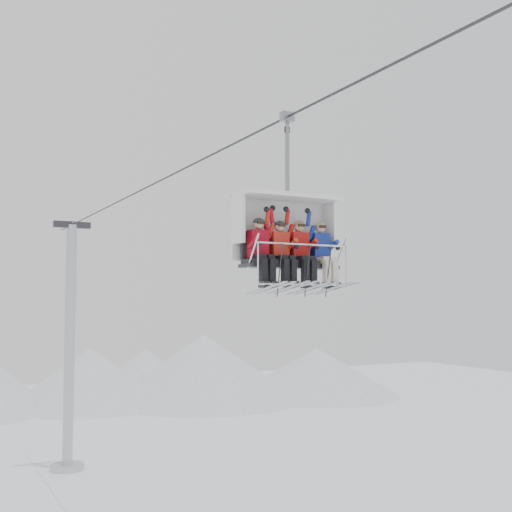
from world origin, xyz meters
name	(u,v)px	position (x,y,z in m)	size (l,w,h in m)	color
lift_tower_right	(69,362)	(0.00, 22.00, 5.78)	(2.00, 1.80, 13.48)	#B4B6BC
haul_cable	(256,133)	(0.00, 0.00, 13.30)	(0.06, 0.06, 50.00)	#2F2F34
chairlift_carrier	(285,231)	(0.00, -1.41, 10.69)	(2.44, 1.17, 3.98)	black
skier_far_left	(260,249)	(-0.79, -1.72, 10.22)	(0.42, 1.69, 1.66)	#A70A1A
skier_center_left	(282,251)	(-0.26, -1.72, 10.21)	(0.40, 1.69, 1.61)	red
skier_center_right	(301,251)	(0.25, -1.72, 10.22)	(0.42, 1.69, 1.66)	#B31614
skier_far_right	(322,252)	(0.82, -1.72, 10.22)	(0.42, 1.69, 1.66)	navy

